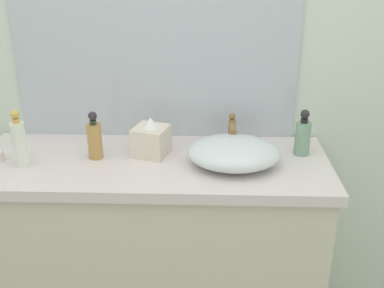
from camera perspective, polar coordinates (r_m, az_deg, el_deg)
bathroom_wall_rear at (r=1.95m, az=-2.99°, el=12.70°), size 6.00×0.06×2.60m
vanity_counter at (r=2.03m, az=-4.56°, el=-13.41°), size 1.38×0.52×0.89m
sink_basin at (r=1.74m, az=5.18°, el=-1.05°), size 0.35×0.29×0.10m
faucet at (r=1.88m, az=4.97°, el=1.77°), size 0.03×0.14×0.14m
soap_dispenser at (r=1.87m, az=13.51°, el=0.97°), size 0.06×0.06×0.19m
lotion_bottle at (r=1.82m, az=-11.94°, el=0.64°), size 0.06×0.06×0.19m
perfume_bottle at (r=1.83m, az=-20.52°, el=0.20°), size 0.05×0.05×0.22m
tissue_box at (r=1.82m, az=-5.08°, el=0.61°), size 0.16×0.16×0.16m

